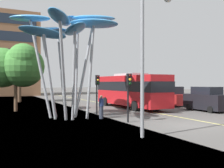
# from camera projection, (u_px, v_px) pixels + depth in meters

# --- Properties ---
(ground) EXTENTS (120.00, 240.00, 0.10)m
(ground) POSITION_uv_depth(u_px,v_px,m) (180.00, 127.00, 15.51)
(ground) COLOR #54514F
(red_bus) EXTENTS (2.99, 10.84, 3.57)m
(red_bus) POSITION_uv_depth(u_px,v_px,m) (130.00, 89.00, 26.54)
(red_bus) COLOR red
(red_bus) RESTS_ON ground
(leaf_sculpture) EXTENTS (8.26, 9.35, 8.06)m
(leaf_sculpture) POSITION_uv_depth(u_px,v_px,m) (64.00, 31.00, 19.03)
(leaf_sculpture) COLOR #9EA0A5
(leaf_sculpture) RESTS_ON ground
(traffic_light_kerb_near) EXTENTS (0.28, 0.42, 3.22)m
(traffic_light_kerb_near) POSITION_uv_depth(u_px,v_px,m) (129.00, 87.00, 16.73)
(traffic_light_kerb_near) COLOR black
(traffic_light_kerb_near) RESTS_ON ground
(traffic_light_kerb_far) EXTENTS (0.28, 0.42, 3.24)m
(traffic_light_kerb_far) POSITION_uv_depth(u_px,v_px,m) (97.00, 86.00, 20.93)
(traffic_light_kerb_far) COLOR black
(traffic_light_kerb_far) RESTS_ON ground
(traffic_light_island_mid) EXTENTS (0.28, 0.42, 3.28)m
(traffic_light_island_mid) POSITION_uv_depth(u_px,v_px,m) (75.00, 85.00, 25.76)
(traffic_light_island_mid) COLOR black
(traffic_light_island_mid) RESTS_ON ground
(car_parked_mid) EXTENTS (2.02, 4.22, 2.24)m
(car_parked_mid) POSITION_uv_depth(u_px,v_px,m) (206.00, 100.00, 23.49)
(car_parked_mid) COLOR black
(car_parked_mid) RESTS_ON ground
(car_parked_far) EXTENTS (2.08, 4.04, 2.18)m
(car_parked_far) POSITION_uv_depth(u_px,v_px,m) (171.00, 97.00, 28.77)
(car_parked_far) COLOR maroon
(car_parked_far) RESTS_ON ground
(car_side_street) EXTENTS (2.04, 3.88, 2.13)m
(car_side_street) POSITION_uv_depth(u_px,v_px,m) (140.00, 95.00, 34.19)
(car_side_street) COLOR silver
(car_side_street) RESTS_ON ground
(car_far_side) EXTENTS (2.09, 4.39, 2.23)m
(car_far_side) POSITION_uv_depth(u_px,v_px,m) (118.00, 93.00, 39.73)
(car_far_side) COLOR #2D5138
(car_far_side) RESTS_ON ground
(street_lamp) EXTENTS (1.83, 0.44, 7.11)m
(street_lamp) POSITION_uv_depth(u_px,v_px,m) (150.00, 42.00, 12.36)
(street_lamp) COLOR gray
(street_lamp) RESTS_ON ground
(tree_pavement_near) EXTENTS (5.47, 4.67, 6.18)m
(tree_pavement_near) POSITION_uv_depth(u_px,v_px,m) (15.00, 66.00, 23.47)
(tree_pavement_near) COLOR brown
(tree_pavement_near) RESTS_ON ground
(tree_pavement_far) EXTENTS (4.13, 4.44, 7.47)m
(tree_pavement_far) POSITION_uv_depth(u_px,v_px,m) (24.00, 64.00, 34.46)
(tree_pavement_far) COLOR brown
(tree_pavement_far) RESTS_ON ground
(pedestrian) EXTENTS (0.34, 0.34, 1.70)m
(pedestrian) POSITION_uv_depth(u_px,v_px,m) (101.00, 107.00, 18.56)
(pedestrian) COLOR #2D3342
(pedestrian) RESTS_ON ground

